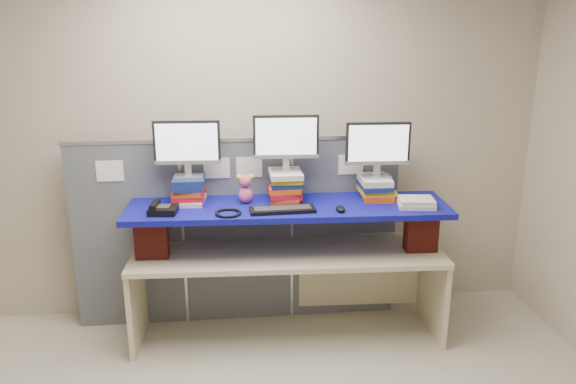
{
  "coord_description": "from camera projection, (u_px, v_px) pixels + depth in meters",
  "views": [
    {
      "loc": [
        -0.07,
        -2.46,
        2.36
      ],
      "look_at": [
        0.37,
        1.46,
        1.18
      ],
      "focal_mm": 35.0,
      "sensor_mm": 36.0,
      "label": 1
    }
  ],
  "objects": [
    {
      "name": "room",
      "position": [
        244.0,
        238.0,
        2.63
      ],
      "size": [
        5.0,
        4.0,
        2.8
      ],
      "color": "#B8AB98",
      "rests_on": "ground"
    },
    {
      "name": "cubicle_partition",
      "position": [
        238.0,
        231.0,
        4.5
      ],
      "size": [
        2.6,
        0.06,
        1.53
      ],
      "color": "#4E535C",
      "rests_on": "ground"
    },
    {
      "name": "desk",
      "position": [
        288.0,
        268.0,
        4.29
      ],
      "size": [
        2.37,
        0.79,
        0.71
      ],
      "rotation": [
        0.0,
        0.0,
        -0.04
      ],
      "color": "beige",
      "rests_on": "ground"
    },
    {
      "name": "brick_pier_left",
      "position": [
        152.0,
        236.0,
        4.09
      ],
      "size": [
        0.24,
        0.14,
        0.32
      ],
      "primitive_type": "cube",
      "rotation": [
        0.0,
        0.0,
        -0.04
      ],
      "color": "maroon",
      "rests_on": "desk"
    },
    {
      "name": "brick_pier_right",
      "position": [
        421.0,
        230.0,
        4.22
      ],
      "size": [
        0.24,
        0.14,
        0.32
      ],
      "primitive_type": "cube",
      "rotation": [
        0.0,
        0.0,
        -0.04
      ],
      "color": "maroon",
      "rests_on": "desk"
    },
    {
      "name": "blue_board",
      "position": [
        288.0,
        208.0,
        4.15
      ],
      "size": [
        2.39,
        0.7,
        0.04
      ],
      "primitive_type": "cube",
      "rotation": [
        0.0,
        0.0,
        -0.04
      ],
      "color": "#0C097A",
      "rests_on": "brick_pier_left"
    },
    {
      "name": "book_stack_left",
      "position": [
        189.0,
        190.0,
        4.18
      ],
      "size": [
        0.26,
        0.32,
        0.19
      ],
      "color": "beige",
      "rests_on": "blue_board"
    },
    {
      "name": "book_stack_center",
      "position": [
        286.0,
        185.0,
        4.23
      ],
      "size": [
        0.27,
        0.32,
        0.23
      ],
      "color": "#BC4211",
      "rests_on": "blue_board"
    },
    {
      "name": "book_stack_right",
      "position": [
        376.0,
        188.0,
        4.28
      ],
      "size": [
        0.26,
        0.3,
        0.17
      ],
      "color": "#BC4211",
      "rests_on": "blue_board"
    },
    {
      "name": "monitor_left",
      "position": [
        187.0,
        145.0,
        4.09
      ],
      "size": [
        0.49,
        0.14,
        0.42
      ],
      "rotation": [
        0.0,
        0.0,
        -0.04
      ],
      "color": "#A0A0A5",
      "rests_on": "book_stack_left"
    },
    {
      "name": "monitor_center",
      "position": [
        286.0,
        140.0,
        4.12
      ],
      "size": [
        0.49,
        0.14,
        0.42
      ],
      "rotation": [
        0.0,
        0.0,
        -0.04
      ],
      "color": "#A0A0A5",
      "rests_on": "book_stack_center"
    },
    {
      "name": "monitor_right",
      "position": [
        378.0,
        146.0,
        4.18
      ],
      "size": [
        0.49,
        0.14,
        0.42
      ],
      "rotation": [
        0.0,
        0.0,
        -0.04
      ],
      "color": "#A0A0A5",
      "rests_on": "book_stack_right"
    },
    {
      "name": "keyboard",
      "position": [
        282.0,
        210.0,
        4.0
      ],
      "size": [
        0.47,
        0.17,
        0.03
      ],
      "rotation": [
        0.0,
        0.0,
        0.04
      ],
      "color": "black",
      "rests_on": "blue_board"
    },
    {
      "name": "mouse",
      "position": [
        340.0,
        209.0,
        4.0
      ],
      "size": [
        0.08,
        0.12,
        0.04
      ],
      "primitive_type": "ellipsoid",
      "rotation": [
        0.0,
        0.0,
        -0.11
      ],
      "color": "black",
      "rests_on": "blue_board"
    },
    {
      "name": "desk_phone",
      "position": [
        162.0,
        209.0,
        3.95
      ],
      "size": [
        0.21,
        0.19,
        0.08
      ],
      "rotation": [
        0.0,
        0.0,
        -0.12
      ],
      "color": "black",
      "rests_on": "blue_board"
    },
    {
      "name": "headset",
      "position": [
        228.0,
        213.0,
        3.94
      ],
      "size": [
        0.22,
        0.22,
        0.02
      ],
      "primitive_type": "torus",
      "rotation": [
        0.0,
        0.0,
        -0.18
      ],
      "color": "black",
      "rests_on": "blue_board"
    },
    {
      "name": "plush_toy",
      "position": [
        245.0,
        188.0,
        4.16
      ],
      "size": [
        0.13,
        0.1,
        0.22
      ],
      "rotation": [
        0.0,
        0.0,
        0.24
      ],
      "color": "#CF4E7C",
      "rests_on": "blue_board"
    },
    {
      "name": "binder_stack",
      "position": [
        416.0,
        202.0,
        4.1
      ],
      "size": [
        0.28,
        0.24,
        0.06
      ],
      "rotation": [
        0.0,
        0.0,
        -0.13
      ],
      "color": "beige",
      "rests_on": "blue_board"
    }
  ]
}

